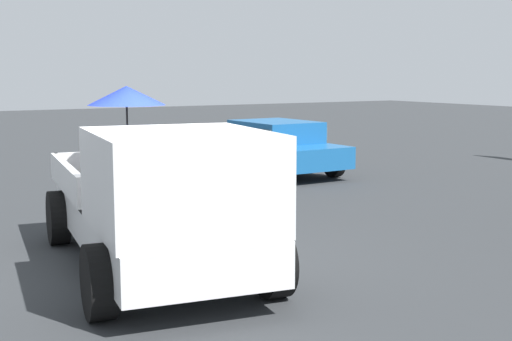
# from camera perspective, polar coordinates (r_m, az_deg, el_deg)

# --- Properties ---
(ground_plane) EXTENTS (80.00, 80.00, 0.00)m
(ground_plane) POSITION_cam_1_polar(r_m,az_deg,el_deg) (9.47, -8.43, -7.70)
(ground_plane) COLOR #2D3033
(pickup_truck_main) EXTENTS (5.28, 2.88, 2.34)m
(pickup_truck_main) POSITION_cam_1_polar(r_m,az_deg,el_deg) (8.85, -7.88, -2.39)
(pickup_truck_main) COLOR black
(pickup_truck_main) RESTS_ON ground
(parked_sedan_near) EXTENTS (4.34, 2.06, 1.33)m
(parked_sedan_near) POSITION_cam_1_polar(r_m,az_deg,el_deg) (17.76, 1.49, 2.15)
(parked_sedan_near) COLOR black
(parked_sedan_near) RESTS_ON ground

